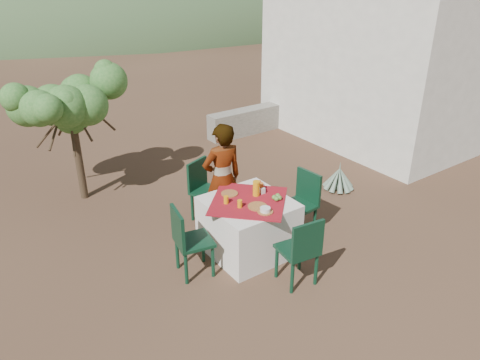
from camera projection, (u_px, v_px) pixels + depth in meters
name	position (u px, v px, depth m)	size (l,w,h in m)	color
ground	(201.00, 253.00, 6.26)	(160.00, 160.00, 0.00)	#3C281B
table	(248.00, 226.00, 6.16)	(1.30, 1.30, 0.76)	white
chair_far	(204.00, 187.00, 6.90)	(0.54, 0.54, 0.91)	black
chair_near	(301.00, 249.00, 5.46)	(0.47, 0.47, 0.91)	black
chair_left	(188.00, 239.00, 5.64)	(0.50, 0.50, 0.93)	black
chair_right	(302.00, 200.00, 6.51)	(0.47, 0.47, 0.93)	black
person	(222.00, 179.00, 6.46)	(0.59, 0.39, 1.61)	#8C6651
shrub_tree	(73.00, 109.00, 7.12)	(1.60, 1.57, 1.88)	#402F20
agave	(339.00, 179.00, 7.89)	(0.52, 0.53, 0.56)	gray
guesthouse	(383.00, 65.00, 9.83)	(3.20, 4.20, 3.00)	white
stone_wall	(260.00, 118.00, 10.50)	(2.60, 0.35, 0.55)	gray
hill_near_right	(102.00, 1.00, 38.92)	(48.00, 48.00, 20.00)	#385630
plate_far	(230.00, 194.00, 6.15)	(0.22, 0.22, 0.01)	brown
plate_near	(257.00, 206.00, 5.84)	(0.25, 0.25, 0.01)	brown
glass_far	(226.00, 200.00, 5.91)	(0.06, 0.06, 0.10)	orange
glass_near	(240.00, 204.00, 5.81)	(0.06, 0.06, 0.10)	orange
juice_pitcher	(256.00, 188.00, 6.08)	(0.09, 0.09, 0.20)	orange
bowl_plate	(265.00, 212.00, 5.72)	(0.20, 0.20, 0.01)	brown
white_bowl	(265.00, 209.00, 5.71)	(0.13, 0.13, 0.05)	white
jar_left	(261.00, 187.00, 6.24)	(0.06, 0.06, 0.10)	#CD6624
jar_right	(259.00, 184.00, 6.31)	(0.06, 0.06, 0.10)	#CD6624
napkin_holder	(263.00, 191.00, 6.15)	(0.06, 0.03, 0.08)	white
fruit_cluster	(277.00, 197.00, 6.00)	(0.13, 0.12, 0.07)	#588C33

